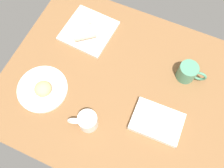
{
  "coord_description": "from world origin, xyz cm",
  "views": [
    {
      "loc": [
        -15.66,
        43.55,
        112.97
      ],
      "look_at": [
        2.97,
        1.76,
        7.0
      ],
      "focal_mm": 40.28,
      "sensor_mm": 36.0,
      "label": 1
    }
  ],
  "objects": [
    {
      "name": "round_plate",
      "position": [
        31.98,
        16.32,
        4.7
      ],
      "size": [
        23.47,
        23.47,
        1.4
      ],
      "primitive_type": "cylinder",
      "color": "white",
      "rests_on": "dining_table"
    },
    {
      "name": "book_stack",
      "position": [
        -22.08,
        9.64,
        5.55
      ],
      "size": [
        22.22,
        15.93,
        3.1
      ],
      "color": "silver",
      "rests_on": "dining_table"
    },
    {
      "name": "coffee_mug",
      "position": [
        -27.04,
        -17.41,
        8.58
      ],
      "size": [
        13.48,
        8.7,
        8.95
      ],
      "color": "#4C8C6B",
      "rests_on": "dining_table"
    },
    {
      "name": "square_plate",
      "position": [
        26.62,
        -21.61,
        4.8
      ],
      "size": [
        25.82,
        25.82,
        1.6
      ],
      "primitive_type": "cube",
      "rotation": [
        0.0,
        0.0,
        -0.07
      ],
      "color": "silver",
      "rests_on": "dining_table"
    },
    {
      "name": "second_mug",
      "position": [
        5.43,
        22.44,
        8.49
      ],
      "size": [
        12.57,
        8.38,
        8.77
      ],
      "color": "white",
      "rests_on": "dining_table"
    },
    {
      "name": "sauce_cup",
      "position": [
        26.67,
        -27.06,
        6.87
      ],
      "size": [
        4.89,
        4.89,
        2.36
      ],
      "color": "silver",
      "rests_on": "square_plate"
    },
    {
      "name": "breakfast_wrap",
      "position": [
        26.58,
        -17.26,
        9.14
      ],
      "size": [
        13.01,
        12.44,
        7.09
      ],
      "primitive_type": "cylinder",
      "rotation": [
        1.57,
        0.0,
        2.25
      ],
      "color": "beige",
      "rests_on": "square_plate"
    },
    {
      "name": "dining_table",
      "position": [
        0.0,
        0.0,
        2.0
      ],
      "size": [
        110.0,
        90.0,
        4.0
      ],
      "primitive_type": "cube",
      "color": "brown",
      "rests_on": "ground"
    },
    {
      "name": "scone_pastry",
      "position": [
        30.33,
        17.01,
        8.11
      ],
      "size": [
        9.86,
        10.03,
        5.41
      ],
      "primitive_type": "ellipsoid",
      "rotation": [
        0.0,
        0.0,
        1.23
      ],
      "color": "tan",
      "rests_on": "round_plate"
    }
  ]
}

